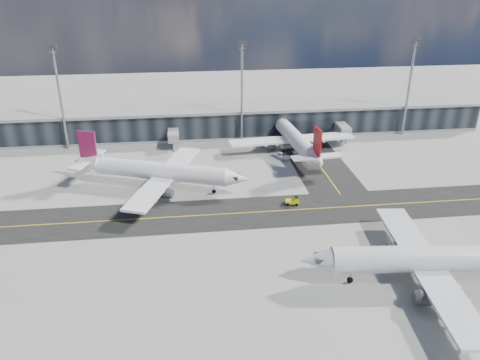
{
  "coord_description": "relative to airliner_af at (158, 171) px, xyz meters",
  "views": [
    {
      "loc": [
        -16.4,
        -82.25,
        47.74
      ],
      "look_at": [
        -5.18,
        9.84,
        5.0
      ],
      "focal_mm": 35.0,
      "sensor_mm": 36.0,
      "label": 1
    }
  ],
  "objects": [
    {
      "name": "ground",
      "position": [
        23.25,
        -18.74,
        -4.17
      ],
      "size": [
        300.0,
        300.0,
        0.0
      ],
      "primitive_type": "plane",
      "color": "gray",
      "rests_on": "ground"
    },
    {
      "name": "taxiway_lanes",
      "position": [
        27.16,
        -8.0,
        -4.16
      ],
      "size": [
        180.0,
        63.0,
        0.03
      ],
      "color": "black",
      "rests_on": "ground"
    },
    {
      "name": "terminal_concourse",
      "position": [
        23.29,
        36.19,
        -0.08
      ],
      "size": [
        152.0,
        19.8,
        8.8
      ],
      "color": "black",
      "rests_on": "ground"
    },
    {
      "name": "floodlight_masts",
      "position": [
        23.25,
        29.26,
        11.44
      ],
      "size": [
        102.5,
        0.7,
        28.9
      ],
      "color": "gray",
      "rests_on": "ground"
    },
    {
      "name": "airliner_af",
      "position": [
        0.0,
        0.0,
        0.0
      ],
      "size": [
        41.32,
        35.7,
        12.62
      ],
      "rotation": [
        0.0,
        0.0,
        -1.92
      ],
      "color": "white",
      "rests_on": "ground"
    },
    {
      "name": "airliner_redtail",
      "position": [
        36.63,
        18.88,
        -0.04
      ],
      "size": [
        36.0,
        42.19,
        12.49
      ],
      "rotation": [
        0.0,
        0.0,
        0.09
      ],
      "color": "white",
      "rests_on": "ground"
    },
    {
      "name": "airliner_near",
      "position": [
        46.38,
        -41.93,
        0.18
      ],
      "size": [
        44.46,
        37.97,
        13.16
      ],
      "rotation": [
        0.0,
        0.0,
        1.47
      ],
      "color": "silver",
      "rests_on": "ground"
    },
    {
      "name": "baggage_tug",
      "position": [
        29.43,
        -12.38,
        -3.25
      ],
      "size": [
        3.15,
        1.99,
        1.84
      ],
      "rotation": [
        0.0,
        0.0,
        -1.76
      ],
      "color": "yellow",
      "rests_on": "ground"
    },
    {
      "name": "service_van",
      "position": [
        32.37,
        14.56,
        -3.42
      ],
      "size": [
        5.02,
        5.83,
        1.49
      ],
      "primitive_type": "imported",
      "rotation": [
        0.0,
        0.0,
        0.59
      ],
      "color": "white",
      "rests_on": "ground"
    }
  ]
}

